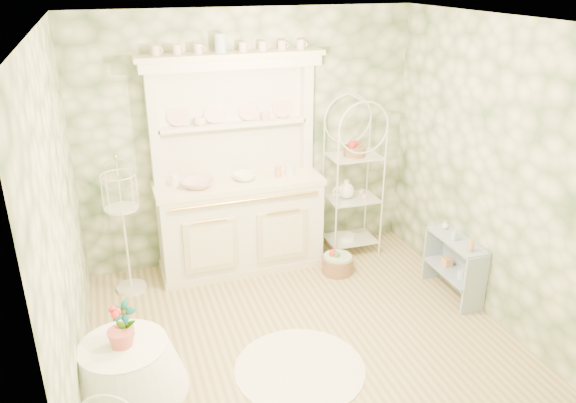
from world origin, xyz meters
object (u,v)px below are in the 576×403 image
object	(u,v)px
kitchen_dresser	(238,168)
floor_basket	(338,262)
bakers_rack	(353,178)
round_table	(128,385)
side_shelf	(454,267)
birdcage_stand	(125,231)

from	to	relation	value
kitchen_dresser	floor_basket	distance (m)	1.47
bakers_rack	floor_basket	size ratio (longest dim) A/B	4.64
bakers_rack	round_table	bearing A→B (deg)	-141.38
side_shelf	round_table	bearing A→B (deg)	-173.30
round_table	birdcage_stand	distance (m)	1.95
bakers_rack	side_shelf	bearing A→B (deg)	-63.43
floor_basket	side_shelf	bearing A→B (deg)	-40.04
floor_basket	birdcage_stand	bearing A→B (deg)	171.13
bakers_rack	birdcage_stand	size ratio (longest dim) A/B	1.35
round_table	floor_basket	distance (m)	2.77
side_shelf	floor_basket	size ratio (longest dim) A/B	1.89
kitchen_dresser	birdcage_stand	xyz separation A→B (m)	(-1.19, -0.13, -0.48)
side_shelf	birdcage_stand	size ratio (longest dim) A/B	0.55
birdcage_stand	side_shelf	bearing A→B (deg)	-19.83
kitchen_dresser	side_shelf	distance (m)	2.38
birdcage_stand	floor_basket	world-z (taller)	birdcage_stand
side_shelf	floor_basket	world-z (taller)	side_shelf
floor_basket	bakers_rack	bearing A→B (deg)	51.63
birdcage_stand	round_table	bearing A→B (deg)	-93.54
round_table	bakers_rack	bearing A→B (deg)	37.78
floor_basket	kitchen_dresser	bearing A→B (deg)	154.13
round_table	birdcage_stand	size ratio (longest dim) A/B	0.56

